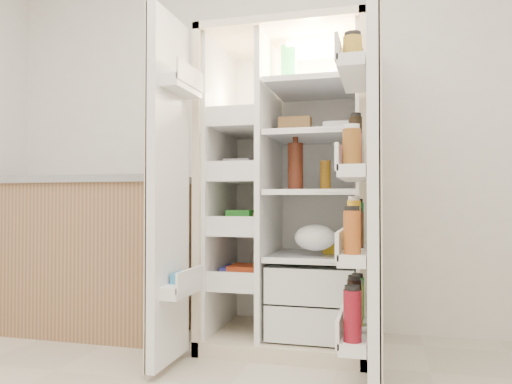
# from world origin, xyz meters

# --- Properties ---
(wall_back) EXTENTS (4.00, 0.02, 2.70)m
(wall_back) POSITION_xyz_m (0.00, 2.00, 1.35)
(wall_back) COLOR white
(wall_back) RESTS_ON floor
(refrigerator) EXTENTS (0.93, 0.70, 1.80)m
(refrigerator) POSITION_xyz_m (0.16, 1.65, 0.74)
(refrigerator) COLOR beige
(refrigerator) RESTS_ON floor
(freezer_door) EXTENTS (0.15, 0.40, 1.72)m
(freezer_door) POSITION_xyz_m (-0.36, 1.05, 0.89)
(freezer_door) COLOR white
(freezer_door) RESTS_ON floor
(fridge_door) EXTENTS (0.17, 0.58, 1.72)m
(fridge_door) POSITION_xyz_m (0.62, 0.96, 0.87)
(fridge_door) COLOR white
(fridge_door) RESTS_ON floor
(kitchen_counter) EXTENTS (1.36, 0.72, 0.99)m
(kitchen_counter) POSITION_xyz_m (-1.20, 1.66, 0.50)
(kitchen_counter) COLOR #9F784F
(kitchen_counter) RESTS_ON floor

